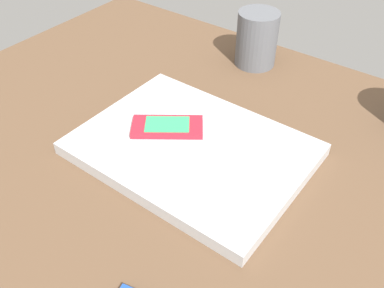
% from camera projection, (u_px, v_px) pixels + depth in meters
% --- Properties ---
extents(desk_surface, '(1.20, 0.80, 0.03)m').
position_uv_depth(desk_surface, '(236.00, 192.00, 0.61)').
color(desk_surface, brown).
rests_on(desk_surface, ground).
extents(laptop_closed, '(0.33, 0.25, 0.02)m').
position_uv_depth(laptop_closed, '(192.00, 149.00, 0.64)').
color(laptop_closed, '#B7BABC').
rests_on(laptop_closed, desk_surface).
extents(cell_phone_on_laptop, '(0.12, 0.10, 0.01)m').
position_uv_depth(cell_phone_on_laptop, '(167.00, 127.00, 0.66)').
color(cell_phone_on_laptop, red).
rests_on(cell_phone_on_laptop, laptop_closed).
extents(pen_cup, '(0.08, 0.08, 0.11)m').
position_uv_depth(pen_cup, '(257.00, 39.00, 0.82)').
color(pen_cup, '#595B60').
rests_on(pen_cup, desk_surface).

